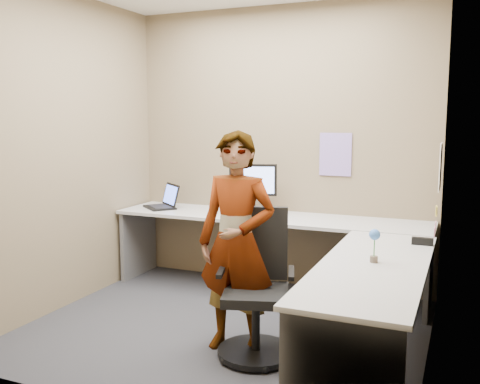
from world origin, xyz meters
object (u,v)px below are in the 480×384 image
at_px(office_chair, 257,297).
at_px(person, 236,243).
at_px(monitor, 253,183).
at_px(desk, 294,249).

distance_m(office_chair, person, 0.40).
bearing_deg(office_chair, monitor, 95.40).
height_order(desk, person, person).
relative_size(monitor, person, 0.28).
bearing_deg(monitor, desk, -62.02).
bearing_deg(office_chair, desk, 69.07).
bearing_deg(desk, person, -106.36).
bearing_deg(office_chair, person, 156.15).
distance_m(desk, office_chair, 0.74).
bearing_deg(desk, office_chair, -93.56).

